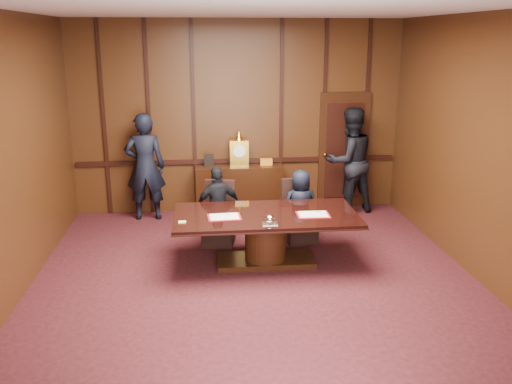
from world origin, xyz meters
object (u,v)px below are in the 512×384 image
Objects in this scene: witness_left at (145,167)px; conference_table at (266,230)px; sideboard at (239,188)px; signatory_left at (218,207)px; signatory_right at (300,206)px; witness_right at (349,161)px.

conference_table is at bearing 129.82° from witness_left.
sideboard is at bearing -175.03° from witness_left.
signatory_left is 1.92m from witness_left.
conference_table is at bearing 44.73° from signatory_right.
witness_right reaches higher than witness_left.
witness_left is 0.98× the size of witness_right.
signatory_left is (-0.65, 0.80, 0.12)m from conference_table.
sideboard is 1.76m from witness_left.
signatory_right is (0.65, 0.80, 0.08)m from conference_table.
witness_left is (-2.54, 1.43, 0.37)m from signatory_right.
sideboard is 1.66m from signatory_left.
witness_right is (3.70, 0.00, 0.02)m from witness_left.
signatory_left is 0.64× the size of witness_right.
signatory_right is at bearing 150.17° from witness_left.
witness_right is (2.02, -0.16, 0.50)m from sideboard.
witness_left is at bearing -16.88° from witness_right.
sideboard reaches higher than conference_table.
witness_right is (1.81, 2.23, 0.47)m from conference_table.
witness_left is 3.70m from witness_right.
signatory_right is at bearing 33.92° from witness_right.
sideboard is at bearing -67.85° from signatory_right.
conference_table is 2.21× the size of signatory_right.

